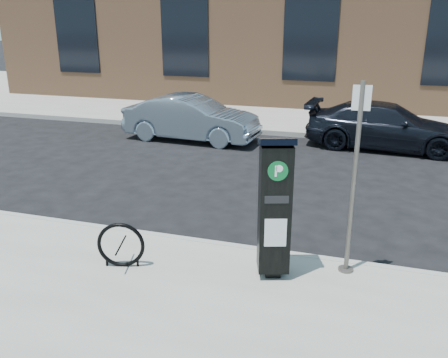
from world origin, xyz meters
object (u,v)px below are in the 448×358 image
at_px(parking_kiosk, 275,207).
at_px(sign_pole, 354,183).
at_px(bike_rack, 121,245).
at_px(car_silver, 191,118).
at_px(car_dark, 386,126).

height_order(parking_kiosk, sign_pole, sign_pole).
xyz_separation_m(sign_pole, bike_rack, (-3.07, -0.83, -0.98)).
distance_m(sign_pole, bike_rack, 3.32).
xyz_separation_m(bike_rack, car_silver, (-1.94, 7.80, 0.19)).
distance_m(parking_kiosk, sign_pole, 1.10).
height_order(sign_pole, car_silver, sign_pole).
distance_m(car_silver, car_dark, 5.62).
relative_size(sign_pole, bike_rack, 3.89).
bearing_deg(car_dark, car_silver, 101.38).
relative_size(sign_pole, car_silver, 0.65).
bearing_deg(car_dark, bike_rack, 160.79).
distance_m(sign_pole, car_silver, 8.61).
bearing_deg(bike_rack, sign_pole, -0.21).
relative_size(sign_pole, car_dark, 0.60).
height_order(sign_pole, car_dark, sign_pole).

